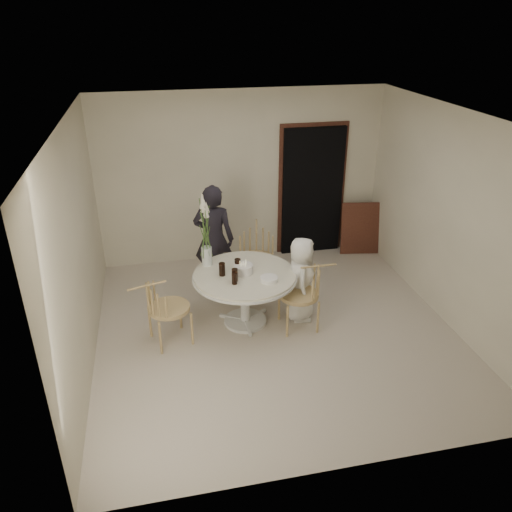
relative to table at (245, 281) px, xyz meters
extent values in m
plane|color=beige|center=(0.35, -0.25, -0.62)|extent=(4.50, 4.50, 0.00)
plane|color=white|center=(0.35, -0.25, 2.08)|extent=(4.50, 4.50, 0.00)
plane|color=beige|center=(0.35, 2.00, 0.73)|extent=(4.50, 0.00, 4.50)
plane|color=beige|center=(0.35, -2.50, 0.73)|extent=(4.50, 0.00, 4.50)
plane|color=beige|center=(-1.90, -0.25, 0.73)|extent=(0.00, 4.50, 4.50)
plane|color=beige|center=(2.60, -0.25, 0.73)|extent=(0.00, 4.50, 4.50)
cube|color=black|center=(1.50, 1.94, 0.43)|extent=(1.00, 0.10, 2.10)
cube|color=brown|center=(1.50, 1.98, 0.49)|extent=(1.12, 0.03, 2.22)
cylinder|color=silver|center=(0.00, 0.00, -0.60)|extent=(0.56, 0.56, 0.04)
cylinder|color=silver|center=(0.00, 0.00, -0.27)|extent=(0.12, 0.12, 0.65)
cylinder|color=silver|center=(0.00, 0.00, 0.07)|extent=(1.33, 1.33, 0.03)
cylinder|color=silver|center=(0.00, 0.00, 0.09)|extent=(1.30, 1.30, 0.04)
cube|color=brown|center=(2.30, 1.70, -0.18)|extent=(0.68, 0.30, 0.87)
cylinder|color=tan|center=(0.06, 0.61, -0.37)|extent=(0.03, 0.03, 0.48)
cylinder|color=tan|center=(0.48, 0.52, -0.37)|extent=(0.03, 0.03, 0.48)
cylinder|color=tan|center=(0.15, 1.03, -0.37)|extent=(0.03, 0.03, 0.48)
cylinder|color=tan|center=(0.57, 0.94, -0.37)|extent=(0.03, 0.03, 0.48)
cylinder|color=tan|center=(0.32, 0.78, -0.11)|extent=(0.54, 0.54, 0.05)
cylinder|color=tan|center=(0.45, -0.03, -0.39)|extent=(0.03, 0.03, 0.45)
cylinder|color=tan|center=(0.45, -0.43, -0.39)|extent=(0.03, 0.03, 0.45)
cylinder|color=tan|center=(0.85, -0.03, -0.39)|extent=(0.03, 0.03, 0.45)
cylinder|color=tan|center=(0.86, -0.43, -0.39)|extent=(0.03, 0.03, 0.45)
cylinder|color=tan|center=(0.65, -0.23, -0.14)|extent=(0.50, 0.50, 0.05)
cylinder|color=tan|center=(-0.73, -0.35, -0.39)|extent=(0.03, 0.03, 0.45)
cylinder|color=tan|center=(-0.84, 0.04, -0.39)|extent=(0.03, 0.03, 0.45)
cylinder|color=tan|center=(-1.11, -0.46, -0.39)|extent=(0.03, 0.03, 0.45)
cylinder|color=tan|center=(-1.23, -0.07, -0.39)|extent=(0.03, 0.03, 0.45)
cylinder|color=tan|center=(-0.98, -0.21, -0.14)|extent=(0.50, 0.50, 0.05)
imported|color=black|center=(-0.26, 0.98, 0.18)|extent=(0.68, 0.56, 1.60)
imported|color=white|center=(0.73, -0.04, -0.04)|extent=(0.48, 0.63, 1.16)
cylinder|color=white|center=(-0.01, 0.02, 0.17)|extent=(0.24, 0.24, 0.12)
cylinder|color=#F8E79D|center=(-0.01, 0.02, 0.26)|extent=(0.01, 0.01, 0.05)
cylinder|color=#F8E79D|center=(0.03, 0.05, 0.26)|extent=(0.01, 0.01, 0.05)
cylinder|color=#F8E79D|center=(-0.05, 0.04, 0.26)|extent=(0.01, 0.01, 0.05)
cylinder|color=#F8E79D|center=(0.01, -0.02, 0.26)|extent=(0.01, 0.01, 0.05)
cylinder|color=#F8E79D|center=(-0.04, -0.01, 0.26)|extent=(0.01, 0.01, 0.05)
cylinder|color=black|center=(-0.15, -0.16, 0.20)|extent=(0.08, 0.08, 0.16)
cylinder|color=black|center=(-0.17, -0.23, 0.19)|extent=(0.09, 0.09, 0.14)
cylinder|color=black|center=(-0.28, 0.01, 0.20)|extent=(0.08, 0.08, 0.17)
cylinder|color=black|center=(-0.07, 0.08, 0.20)|extent=(0.09, 0.09, 0.17)
cylinder|color=white|center=(0.26, -0.26, 0.14)|extent=(0.29, 0.29, 0.05)
cylinder|color=silver|center=(-0.43, 0.34, 0.24)|extent=(0.13, 0.13, 0.25)
cylinder|color=#486E2F|center=(-0.41, 0.35, 0.55)|extent=(0.01, 0.01, 0.63)
cone|color=white|center=(-0.41, 0.35, 0.87)|extent=(0.06, 0.06, 0.16)
cylinder|color=#486E2F|center=(-0.44, 0.36, 0.58)|extent=(0.01, 0.01, 0.68)
cone|color=white|center=(-0.44, 0.36, 0.92)|extent=(0.06, 0.06, 0.16)
cylinder|color=#486E2F|center=(-0.46, 0.35, 0.61)|extent=(0.01, 0.01, 0.74)
cone|color=white|center=(-0.46, 0.35, 0.98)|extent=(0.06, 0.06, 0.16)
cylinder|color=#486E2F|center=(-0.46, 0.32, 0.64)|extent=(0.01, 0.01, 0.79)
cone|color=white|center=(-0.46, 0.32, 1.03)|extent=(0.06, 0.06, 0.16)
cylinder|color=#486E2F|center=(-0.43, 0.31, 0.55)|extent=(0.01, 0.01, 0.63)
cone|color=white|center=(-0.43, 0.31, 0.87)|extent=(0.06, 0.06, 0.16)
cylinder|color=#486E2F|center=(-0.41, 0.33, 0.58)|extent=(0.01, 0.01, 0.68)
cone|color=white|center=(-0.41, 0.33, 0.92)|extent=(0.06, 0.06, 0.16)
camera|label=1|loc=(-1.02, -5.45, 3.11)|focal=35.00mm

